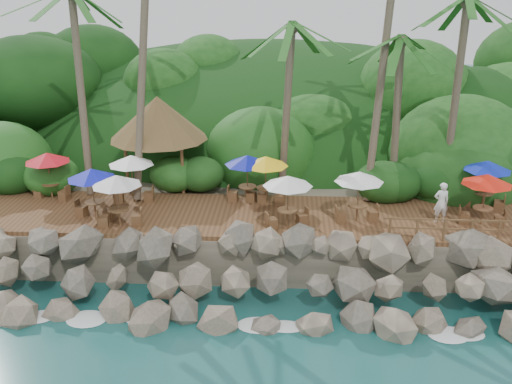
{
  "coord_description": "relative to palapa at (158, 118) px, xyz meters",
  "views": [
    {
      "loc": [
        1.45,
        -18.47,
        12.67
      ],
      "look_at": [
        0.0,
        6.0,
        3.4
      ],
      "focal_mm": 40.77,
      "sensor_mm": 36.0,
      "label": 1
    }
  ],
  "objects": [
    {
      "name": "foam_line",
      "position": [
        5.21,
        -9.68,
        -5.76
      ],
      "size": [
        25.2,
        0.8,
        0.06
      ],
      "color": "white",
      "rests_on": "ground"
    },
    {
      "name": "palapa",
      "position": [
        0.0,
        0.0,
        0.0
      ],
      "size": [
        5.01,
        5.01,
        4.6
      ],
      "color": "brown",
      "rests_on": "ground"
    },
    {
      "name": "railing",
      "position": [
        13.63,
        -6.33,
        -2.88
      ],
      "size": [
        6.1,
        0.1,
        1.0
      ],
      "color": "brown",
      "rests_on": "terrace"
    },
    {
      "name": "waiter",
      "position": [
        13.39,
        -4.32,
        -2.57
      ],
      "size": [
        0.72,
        0.51,
        1.85
      ],
      "primitive_type": "imported",
      "rotation": [
        0.0,
        0.0,
        3.25
      ],
      "color": "white",
      "rests_on": "terrace"
    },
    {
      "name": "seawall",
      "position": [
        5.21,
        -7.98,
        -4.64
      ],
      "size": [
        29.0,
        4.0,
        2.3
      ],
      "primitive_type": null,
      "color": "gray",
      "rests_on": "ground"
    },
    {
      "name": "ground",
      "position": [
        5.21,
        -9.98,
        -5.79
      ],
      "size": [
        140.0,
        140.0,
        0.0
      ],
      "primitive_type": "plane",
      "color": "#19514F",
      "rests_on": "ground"
    },
    {
      "name": "jungle_hill",
      "position": [
        5.21,
        13.52,
        -5.79
      ],
      "size": [
        44.8,
        28.0,
        15.4
      ],
      "primitive_type": "ellipsoid",
      "color": "#143811",
      "rests_on": "ground"
    },
    {
      "name": "land_base",
      "position": [
        5.21,
        6.02,
        -4.74
      ],
      "size": [
        32.0,
        25.2,
        2.1
      ],
      "primitive_type": "cube",
      "color": "gray",
      "rests_on": "ground"
    },
    {
      "name": "dining_clusters",
      "position": [
        4.92,
        -3.73,
        -1.55
      ],
      "size": [
        22.82,
        5.36,
        2.34
      ],
      "color": "brown",
      "rests_on": "terrace"
    },
    {
      "name": "jungle_foliage",
      "position": [
        5.21,
        5.02,
        -5.79
      ],
      "size": [
        44.0,
        16.0,
        12.0
      ],
      "primitive_type": null,
      "color": "#143811",
      "rests_on": "ground"
    },
    {
      "name": "terrace",
      "position": [
        5.21,
        -3.98,
        -3.59
      ],
      "size": [
        26.0,
        5.0,
        0.2
      ],
      "primitive_type": "cube",
      "color": "brown",
      "rests_on": "land_base"
    }
  ]
}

